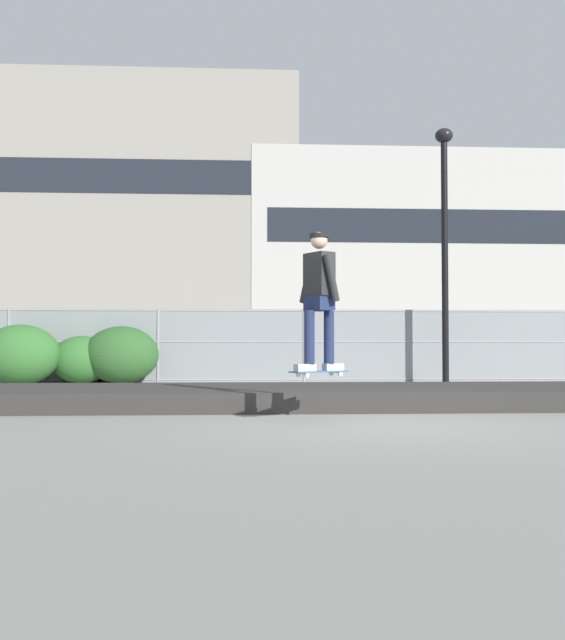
% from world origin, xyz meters
% --- Properties ---
extents(ground_plane, '(120.00, 120.00, 0.00)m').
position_xyz_m(ground_plane, '(0.00, 0.00, 0.00)').
color(ground_plane, gray).
extents(gravel_berm, '(14.98, 2.80, 0.29)m').
position_xyz_m(gravel_berm, '(0.00, 2.64, 0.15)').
color(gravel_berm, '#33302D').
rests_on(gravel_berm, ground_plane).
extents(skateboard, '(0.79, 0.59, 0.07)m').
position_xyz_m(skateboard, '(-0.63, 0.28, 0.62)').
color(skateboard, '#2D608C').
extents(skater, '(0.67, 0.61, 1.73)m').
position_xyz_m(skater, '(-0.63, 0.28, 1.61)').
color(skater, '#B2ADA8').
rests_on(skater, skateboard).
extents(chain_fence, '(22.26, 0.06, 1.85)m').
position_xyz_m(chain_fence, '(0.00, 9.75, 0.93)').
color(chain_fence, gray).
rests_on(chain_fence, ground_plane).
extents(street_lamp, '(0.44, 0.44, 6.29)m').
position_xyz_m(street_lamp, '(3.39, 8.76, 3.95)').
color(street_lamp, black).
rests_on(street_lamp, ground_plane).
extents(parked_car_near, '(4.46, 2.06, 1.66)m').
position_xyz_m(parked_car_near, '(-5.81, 12.80, 0.84)').
color(parked_car_near, navy).
rests_on(parked_car_near, ground_plane).
extents(library_building, '(28.94, 15.50, 21.11)m').
position_xyz_m(library_building, '(-11.86, 51.35, 10.55)').
color(library_building, gray).
rests_on(library_building, ground_plane).
extents(office_block, '(29.08, 11.58, 15.60)m').
position_xyz_m(office_block, '(13.68, 49.34, 7.80)').
color(office_block, '#B2AFA8').
rests_on(office_block, ground_plane).
extents(shrub_left, '(1.85, 1.51, 1.43)m').
position_xyz_m(shrub_left, '(-6.82, 8.82, 0.71)').
color(shrub_left, '#336B2D').
rests_on(shrub_left, ground_plane).
extents(shrub_center, '(1.51, 1.23, 1.17)m').
position_xyz_m(shrub_center, '(-5.48, 9.26, 0.58)').
color(shrub_center, '#336B2D').
rests_on(shrub_center, ground_plane).
extents(shrub_right, '(1.81, 1.48, 1.40)m').
position_xyz_m(shrub_right, '(-4.52, 9.19, 0.70)').
color(shrub_right, '#2D5B28').
rests_on(shrub_right, ground_plane).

